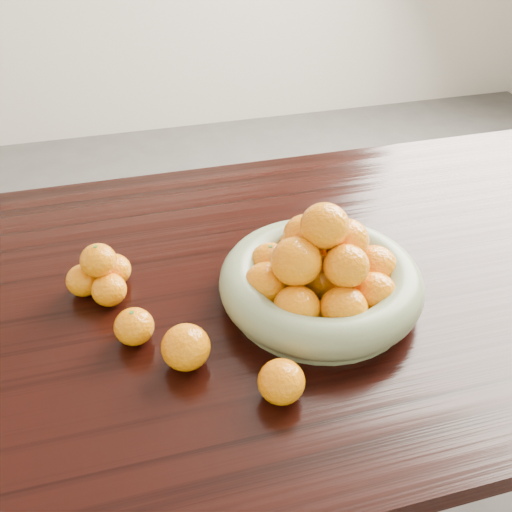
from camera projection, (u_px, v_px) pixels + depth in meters
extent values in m
plane|color=#52504E|center=(263.00, 492.00, 1.57)|extent=(5.00, 5.00, 0.00)
cube|color=black|center=(266.00, 288.00, 1.14)|extent=(2.00, 1.00, 0.04)
cube|color=black|center=(499.00, 249.00, 1.89)|extent=(0.08, 0.08, 0.71)
cylinder|color=gray|center=(319.00, 296.00, 1.07)|extent=(0.34, 0.34, 0.02)
torus|color=gray|center=(321.00, 281.00, 1.05)|extent=(0.38, 0.38, 0.07)
ellipsoid|color=orange|center=(374.00, 267.00, 1.07)|extent=(0.09, 0.09, 0.08)
ellipsoid|color=orange|center=(338.00, 246.00, 1.12)|extent=(0.09, 0.09, 0.08)
ellipsoid|color=orange|center=(302.00, 246.00, 1.12)|extent=(0.09, 0.09, 0.08)
ellipsoid|color=orange|center=(270.00, 262.00, 1.08)|extent=(0.08, 0.08, 0.07)
ellipsoid|color=orange|center=(267.00, 285.00, 1.02)|extent=(0.09, 0.09, 0.08)
ellipsoid|color=orange|center=(297.00, 308.00, 0.98)|extent=(0.08, 0.08, 0.08)
ellipsoid|color=orange|center=(343.00, 309.00, 0.97)|extent=(0.08, 0.08, 0.08)
ellipsoid|color=orange|center=(374.00, 293.00, 1.01)|extent=(0.08, 0.08, 0.07)
ellipsoid|color=orange|center=(324.00, 277.00, 1.04)|extent=(0.08, 0.08, 0.08)
ellipsoid|color=orange|center=(346.00, 240.00, 1.04)|extent=(0.08, 0.08, 0.08)
ellipsoid|color=orange|center=(305.00, 235.00, 1.05)|extent=(0.08, 0.08, 0.08)
ellipsoid|color=orange|center=(296.00, 262.00, 0.98)|extent=(0.09, 0.09, 0.08)
ellipsoid|color=orange|center=(346.00, 266.00, 0.97)|extent=(0.08, 0.08, 0.07)
ellipsoid|color=orange|center=(325.00, 226.00, 0.99)|extent=(0.09, 0.09, 0.08)
ellipsoid|color=orange|center=(109.00, 290.00, 1.06)|extent=(0.07, 0.07, 0.06)
ellipsoid|color=orange|center=(114.00, 270.00, 1.10)|extent=(0.07, 0.07, 0.06)
ellipsoid|color=orange|center=(84.00, 280.00, 1.08)|extent=(0.07, 0.07, 0.06)
ellipsoid|color=orange|center=(98.00, 261.00, 1.05)|extent=(0.07, 0.07, 0.06)
ellipsoid|color=orange|center=(134.00, 327.00, 0.97)|extent=(0.07, 0.07, 0.06)
ellipsoid|color=orange|center=(186.00, 347.00, 0.93)|extent=(0.08, 0.08, 0.08)
ellipsoid|color=orange|center=(281.00, 382.00, 0.87)|extent=(0.07, 0.07, 0.07)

